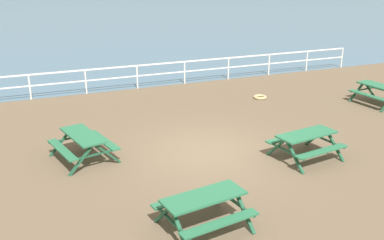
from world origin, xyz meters
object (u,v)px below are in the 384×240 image
picnic_table_seaward (83,141)px  picnic_table_corner (379,90)px  picnic_table_mid_centre (204,204)px  picnic_table_near_left (306,140)px

picnic_table_seaward → picnic_table_corner: size_ratio=1.07×
picnic_table_mid_centre → picnic_table_near_left: bearing=18.9°
picnic_table_near_left → picnic_table_corner: size_ratio=1.02×
picnic_table_mid_centre → picnic_table_seaward: same height
picnic_table_near_left → picnic_table_corner: 6.77m
picnic_table_mid_centre → picnic_table_corner: 11.49m
picnic_table_seaward → picnic_table_near_left: bearing=-124.6°
picnic_table_near_left → picnic_table_seaward: size_ratio=0.96×
picnic_table_mid_centre → picnic_table_corner: (10.08, 5.50, 0.00)m
picnic_table_near_left → picnic_table_seaward: 6.42m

